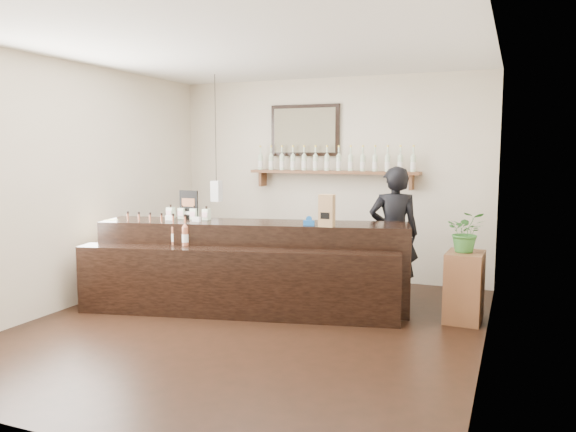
{
  "coord_description": "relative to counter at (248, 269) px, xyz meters",
  "views": [
    {
      "loc": [
        2.48,
        -5.04,
        1.8
      ],
      "look_at": [
        0.12,
        0.7,
        1.07
      ],
      "focal_mm": 35.0,
      "sensor_mm": 36.0,
      "label": 1
    }
  ],
  "objects": [
    {
      "name": "ground",
      "position": [
        0.31,
        -0.57,
        -0.46
      ],
      "size": [
        5.0,
        5.0,
        0.0
      ],
      "primitive_type": "plane",
      "color": "black",
      "rests_on": "ground"
    },
    {
      "name": "room_shell",
      "position": [
        0.31,
        -0.57,
        1.24
      ],
      "size": [
        5.0,
        5.0,
        5.0
      ],
      "color": "beige",
      "rests_on": "ground"
    },
    {
      "name": "back_wall_decor",
      "position": [
        0.18,
        1.8,
        1.29
      ],
      "size": [
        2.66,
        0.96,
        1.69
      ],
      "color": "brown",
      "rests_on": "ground"
    },
    {
      "name": "counter",
      "position": [
        0.0,
        0.0,
        0.0
      ],
      "size": [
        3.57,
        1.72,
        1.15
      ],
      "color": "black",
      "rests_on": "ground"
    },
    {
      "name": "promo_sign",
      "position": [
        -0.83,
        0.08,
        0.69
      ],
      "size": [
        0.24,
        0.02,
        0.34
      ],
      "color": "black",
      "rests_on": "counter"
    },
    {
      "name": "paper_bag",
      "position": [
        0.91,
        0.07,
        0.7
      ],
      "size": [
        0.16,
        0.13,
        0.35
      ],
      "color": "#926C46",
      "rests_on": "counter"
    },
    {
      "name": "tape_dispenser",
      "position": [
        0.7,
        0.1,
        0.56
      ],
      "size": [
        0.13,
        0.07,
        0.1
      ],
      "color": "#1755A4",
      "rests_on": "counter"
    },
    {
      "name": "side_cabinet",
      "position": [
        2.31,
        0.46,
        -0.09
      ],
      "size": [
        0.39,
        0.52,
        0.74
      ],
      "color": "brown",
      "rests_on": "ground"
    },
    {
      "name": "potted_plant",
      "position": [
        2.31,
        0.46,
        0.49
      ],
      "size": [
        0.43,
        0.38,
        0.43
      ],
      "primitive_type": "imported",
      "rotation": [
        0.0,
        0.0,
        0.12
      ],
      "color": "#34702D",
      "rests_on": "side_cabinet"
    },
    {
      "name": "shopkeeper",
      "position": [
        1.45,
        0.98,
        0.45
      ],
      "size": [
        0.77,
        0.62,
        1.83
      ],
      "primitive_type": "imported",
      "rotation": [
        0.0,
        0.0,
        3.45
      ],
      "color": "black",
      "rests_on": "ground"
    }
  ]
}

